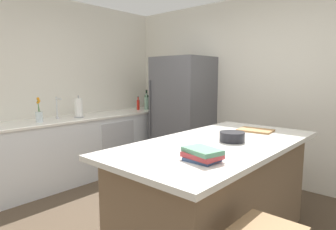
{
  "coord_description": "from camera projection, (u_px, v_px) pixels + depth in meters",
  "views": [
    {
      "loc": [
        1.6,
        -1.67,
        1.48
      ],
      "look_at": [
        -0.77,
        1.0,
        1.0
      ],
      "focal_mm": 30.57,
      "sensor_mm": 36.0,
      "label": 1
    }
  ],
  "objects": [
    {
      "name": "sink_faucet",
      "position": [
        57.0,
        107.0,
        3.93
      ],
      "size": [
        0.15,
        0.05,
        0.3
      ],
      "color": "silver",
      "rests_on": "counter_run_left"
    },
    {
      "name": "cookbook_stack",
      "position": [
        202.0,
        154.0,
        1.88
      ],
      "size": [
        0.28,
        0.22,
        0.08
      ],
      "color": "#334770",
      "rests_on": "kitchen_island"
    },
    {
      "name": "soda_bottle",
      "position": [
        152.0,
        101.0,
        5.18
      ],
      "size": [
        0.06,
        0.06,
        0.32
      ],
      "color": "silver",
      "rests_on": "counter_run_left"
    },
    {
      "name": "refrigerator",
      "position": [
        183.0,
        114.0,
        4.53
      ],
      "size": [
        0.82,
        0.74,
        1.78
      ],
      "color": "#56565B",
      "rests_on": "ground_plane"
    },
    {
      "name": "wine_bottle",
      "position": [
        147.0,
        101.0,
        5.14
      ],
      "size": [
        0.07,
        0.07,
        0.34
      ],
      "color": "#19381E",
      "rests_on": "counter_run_left"
    },
    {
      "name": "kitchen_island",
      "position": [
        217.0,
        193.0,
        2.51
      ],
      "size": [
        1.02,
        2.06,
        0.93
      ],
      "color": "#7A6047",
      "rests_on": "ground_plane"
    },
    {
      "name": "gin_bottle",
      "position": [
        146.0,
        103.0,
        5.02
      ],
      "size": [
        0.08,
        0.08,
        0.3
      ],
      "color": "#8CB79E",
      "rests_on": "counter_run_left"
    },
    {
      "name": "paper_towel_roll",
      "position": [
        79.0,
        108.0,
        4.07
      ],
      "size": [
        0.14,
        0.14,
        0.31
      ],
      "color": "gray",
      "rests_on": "counter_run_left"
    },
    {
      "name": "wall_rear",
      "position": [
        269.0,
        90.0,
        3.98
      ],
      "size": [
        6.0,
        0.1,
        2.6
      ],
      "primitive_type": "cube",
      "color": "silver",
      "rests_on": "ground_plane"
    },
    {
      "name": "mixing_bowl",
      "position": [
        232.0,
        137.0,
        2.44
      ],
      "size": [
        0.21,
        0.21,
        0.08
      ],
      "color": "black",
      "rests_on": "kitchen_island"
    },
    {
      "name": "hot_sauce_bottle",
      "position": [
        138.0,
        104.0,
        5.0
      ],
      "size": [
        0.05,
        0.05,
        0.23
      ],
      "color": "red",
      "rests_on": "counter_run_left"
    },
    {
      "name": "wall_left",
      "position": [
        29.0,
        90.0,
        3.93
      ],
      "size": [
        0.1,
        6.0,
        2.6
      ],
      "primitive_type": "cube",
      "color": "silver",
      "rests_on": "ground_plane"
    },
    {
      "name": "flower_vase",
      "position": [
        39.0,
        115.0,
        3.64
      ],
      "size": [
        0.09,
        0.09,
        0.32
      ],
      "color": "silver",
      "rests_on": "counter_run_left"
    },
    {
      "name": "cutting_board",
      "position": [
        255.0,
        130.0,
        2.91
      ],
      "size": [
        0.35,
        0.27,
        0.02
      ],
      "color": "#9E7042",
      "rests_on": "kitchen_island"
    },
    {
      "name": "counter_run_left",
      "position": [
        86.0,
        146.0,
        4.26
      ],
      "size": [
        0.66,
        2.98,
        0.9
      ],
      "color": "silver",
      "rests_on": "ground_plane"
    }
  ]
}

